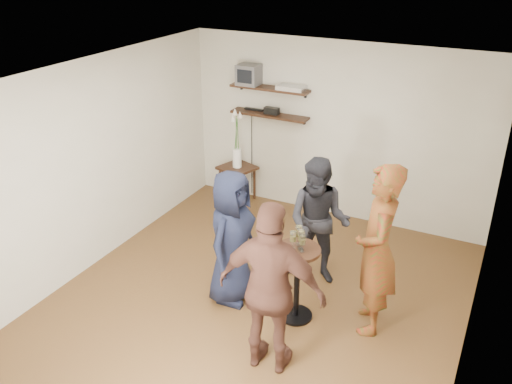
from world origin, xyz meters
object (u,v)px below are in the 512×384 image
drinks_table (297,274)px  crt_monitor (249,74)px  side_table (237,173)px  person_brown (272,290)px  person_plaid (377,250)px  dvd_deck (291,88)px  person_dark (319,222)px  radio (272,111)px  person_navy (232,238)px

drinks_table → crt_monitor: bearing=127.0°
side_table → drinks_table: bearing=-49.1°
crt_monitor → person_brown: size_ratio=0.18×
drinks_table → person_plaid: (0.77, 0.23, 0.38)m
dvd_deck → person_plaid: size_ratio=0.21×
person_dark → side_table: bearing=137.1°
radio → person_dark: 2.28m
radio → person_brown: bearing=-64.6°
drinks_table → person_plaid: 0.89m
side_table → person_dark: size_ratio=0.40×
person_plaid → crt_monitor: bearing=-147.0°
crt_monitor → person_dark: 2.71m
person_brown → drinks_table: bearing=-90.0°
side_table → person_navy: (1.17, -2.27, 0.30)m
radio → person_plaid: bearing=-44.6°
radio → person_brown: 3.66m
person_dark → person_brown: 1.62m
crt_monitor → person_navy: 2.92m
person_plaid → person_dark: (-0.84, 0.57, -0.15)m
crt_monitor → person_navy: size_ratio=0.20×
dvd_deck → person_navy: dvd_deck is taller
crt_monitor → person_dark: size_ratio=0.20×
drinks_table → person_navy: (-0.81, 0.01, 0.23)m
crt_monitor → radio: crt_monitor is taller
side_table → person_plaid: size_ratio=0.33×
side_table → person_brown: (2.04, -3.08, 0.39)m
radio → person_navy: 2.63m
dvd_deck → radio: bearing=180.0°
crt_monitor → radio: 0.62m
drinks_table → dvd_deck: bearing=115.5°
crt_monitor → person_brown: bearing=-59.5°
person_plaid → person_navy: person_plaid is taller
person_dark → person_plaid: bearing=-39.2°
dvd_deck → drinks_table: (1.17, -2.45, -1.33)m
crt_monitor → person_plaid: size_ratio=0.17×
person_dark → person_brown: bearing=-90.1°
crt_monitor → person_navy: crt_monitor is taller
side_table → radio: bearing=19.4°
person_dark → crt_monitor: bearing=132.0°
crt_monitor → dvd_deck: crt_monitor is taller
person_brown → person_plaid: bearing=-129.2°
person_plaid → person_navy: 1.60m
dvd_deck → person_brown: bearing=-69.2°
radio → person_plaid: (2.25, -2.22, -0.57)m
crt_monitor → radio: size_ratio=1.45×
drinks_table → person_dark: 0.84m
person_brown → dvd_deck: bearing=-74.1°
drinks_table → person_dark: size_ratio=0.55×
side_table → person_navy: person_navy is taller
person_plaid → person_brown: bearing=-50.8°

